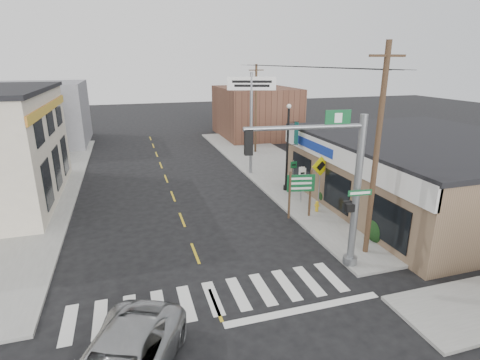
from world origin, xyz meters
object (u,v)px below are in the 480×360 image
object	(u,v)px
dance_center_sign	(251,99)
guide_sign	(301,188)
lamp_post	(288,141)
utility_pole_near	(377,152)
traffic_signal_pole	(341,178)
fire_hydrant	(317,206)
utility_pole_far	(256,108)
bare_tree	(364,148)

from	to	relation	value
dance_center_sign	guide_sign	bearing A→B (deg)	-72.45
dance_center_sign	lamp_post	bearing A→B (deg)	-58.55
lamp_post	dance_center_sign	xyz separation A→B (m)	(-1.03, 4.59, 2.30)
lamp_post	utility_pole_near	size ratio (longest dim) A/B	0.63
traffic_signal_pole	utility_pole_near	xyz separation A→B (m)	(2.09, 0.74, 0.76)
dance_center_sign	utility_pole_near	xyz separation A→B (m)	(1.00, -13.60, -0.95)
traffic_signal_pole	utility_pole_near	distance (m)	2.34
traffic_signal_pole	fire_hydrant	xyz separation A→B (m)	(2.25, 5.72, -3.59)
fire_hydrant	utility_pole_far	bearing A→B (deg)	84.28
guide_sign	dance_center_sign	bearing A→B (deg)	100.53
guide_sign	utility_pole_near	bearing A→B (deg)	-63.25
utility_pole_near	guide_sign	bearing A→B (deg)	107.80
dance_center_sign	utility_pole_far	world-z (taller)	utility_pole_far
lamp_post	bare_tree	xyz separation A→B (m)	(2.47, -4.65, 0.40)
traffic_signal_pole	bare_tree	xyz separation A→B (m)	(4.59, 5.09, -0.20)
bare_tree	utility_pole_far	bearing A→B (deg)	92.96
traffic_signal_pole	guide_sign	distance (m)	5.74
fire_hydrant	lamp_post	world-z (taller)	lamp_post
guide_sign	traffic_signal_pole	bearing A→B (deg)	-87.85
traffic_signal_pole	lamp_post	world-z (taller)	traffic_signal_pole
guide_sign	lamp_post	distance (m)	4.94
fire_hydrant	utility_pole_near	distance (m)	6.62
fire_hydrant	utility_pole_far	distance (m)	15.75
fire_hydrant	lamp_post	distance (m)	5.02
utility_pole_far	lamp_post	bearing A→B (deg)	-99.31
fire_hydrant	utility_pole_near	bearing A→B (deg)	-91.83
dance_center_sign	traffic_signal_pole	bearing A→B (deg)	-75.53
dance_center_sign	utility_pole_far	size ratio (longest dim) A/B	0.94
traffic_signal_pole	bare_tree	bearing A→B (deg)	54.32
utility_pole_near	dance_center_sign	bearing A→B (deg)	97.04
traffic_signal_pole	dance_center_sign	size ratio (longest dim) A/B	0.87
dance_center_sign	utility_pole_near	size ratio (longest dim) A/B	0.83
lamp_post	bare_tree	world-z (taller)	lamp_post
fire_hydrant	guide_sign	bearing A→B (deg)	-160.03
utility_pole_near	utility_pole_far	xyz separation A→B (m)	(1.68, 20.19, -0.55)
traffic_signal_pole	guide_sign	world-z (taller)	traffic_signal_pole
traffic_signal_pole	utility_pole_near	bearing A→B (deg)	25.82
traffic_signal_pole	fire_hydrant	world-z (taller)	traffic_signal_pole
guide_sign	utility_pole_near	size ratio (longest dim) A/B	0.29
guide_sign	bare_tree	world-z (taller)	bare_tree
bare_tree	fire_hydrant	bearing A→B (deg)	164.88
lamp_post	fire_hydrant	bearing A→B (deg)	-86.70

